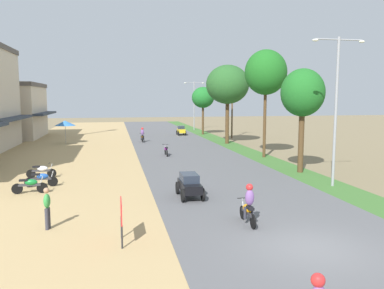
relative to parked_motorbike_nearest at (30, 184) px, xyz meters
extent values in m
plane|color=#7A6B4C|center=(10.77, -9.78, -0.55)|extent=(180.00, 180.00, 0.00)
cube|color=#565659|center=(10.77, -9.78, -0.51)|extent=(9.00, 140.00, 0.08)
cube|color=#2D3847|center=(-5.11, 18.68, 2.52)|extent=(1.20, 11.58, 0.25)
cube|color=beige|center=(-9.23, 31.03, 2.65)|extent=(8.81, 10.29, 6.40)
cube|color=#2D3847|center=(-4.23, 31.03, 2.52)|extent=(1.20, 10.29, 0.25)
cube|color=#59514C|center=(-9.23, 31.03, 6.10)|extent=(9.01, 10.49, 0.50)
cylinder|color=black|center=(0.59, 0.00, -0.21)|extent=(0.56, 0.06, 0.56)
cylinder|color=black|center=(-0.65, 0.00, -0.21)|extent=(0.56, 0.06, 0.56)
cube|color=#333338|center=(-0.03, 0.00, -0.03)|extent=(1.12, 0.12, 0.12)
ellipsoid|color=#14722D|center=(0.05, 0.00, 0.11)|extent=(0.64, 0.28, 0.32)
cube|color=black|center=(-0.31, 0.00, 0.23)|extent=(0.44, 0.20, 0.10)
cylinder|color=#A5A8AD|center=(0.53, 0.00, 0.06)|extent=(0.26, 0.05, 0.68)
cylinder|color=black|center=(0.47, 0.00, 0.43)|extent=(0.04, 0.54, 0.04)
cylinder|color=black|center=(0.90, 1.52, -0.21)|extent=(0.56, 0.06, 0.56)
cylinder|color=black|center=(-0.34, 1.52, -0.21)|extent=(0.56, 0.06, 0.56)
cube|color=#333338|center=(0.28, 1.52, -0.03)|extent=(1.12, 0.12, 0.12)
ellipsoid|color=#1E4CA5|center=(0.36, 1.52, 0.11)|extent=(0.64, 0.28, 0.32)
cube|color=black|center=(0.00, 1.52, 0.23)|extent=(0.44, 0.20, 0.10)
cylinder|color=#A5A8AD|center=(0.84, 1.52, 0.06)|extent=(0.26, 0.05, 0.68)
cylinder|color=black|center=(0.78, 1.52, 0.43)|extent=(0.04, 0.54, 0.04)
cylinder|color=black|center=(0.46, 4.09, -0.21)|extent=(0.56, 0.06, 0.56)
cylinder|color=black|center=(-0.78, 4.09, -0.21)|extent=(0.56, 0.06, 0.56)
cube|color=#333338|center=(-0.16, 4.09, -0.03)|extent=(1.12, 0.12, 0.12)
ellipsoid|color=silver|center=(-0.08, 4.09, 0.11)|extent=(0.64, 0.28, 0.32)
cube|color=black|center=(-0.44, 4.09, 0.23)|extent=(0.44, 0.20, 0.10)
cylinder|color=#A5A8AD|center=(0.40, 4.09, 0.06)|extent=(0.26, 0.05, 0.68)
cylinder|color=black|center=(0.34, 4.09, 0.43)|extent=(0.04, 0.54, 0.04)
cylinder|color=#262628|center=(4.58, -8.53, -0.09)|extent=(0.06, 0.06, 0.80)
cylinder|color=#262628|center=(4.58, -7.53, -0.09)|extent=(0.06, 0.06, 0.80)
cube|color=red|center=(4.58, -8.03, 0.66)|extent=(0.04, 1.30, 0.70)
cylinder|color=#99999E|center=(-0.91, 22.98, 0.56)|extent=(0.05, 0.05, 2.10)
cone|color=#3372BF|center=(-0.91, 22.98, 1.76)|extent=(2.20, 2.20, 0.55)
cylinder|color=#33333D|center=(1.85, -5.92, -0.08)|extent=(0.14, 0.14, 0.82)
cylinder|color=#33333D|center=(1.81, -6.09, -0.08)|extent=(0.14, 0.14, 0.82)
ellipsoid|color=#338C3F|center=(1.83, -6.01, 0.61)|extent=(0.30, 0.40, 0.56)
sphere|color=#9E7556|center=(1.83, -6.01, 1.02)|extent=(0.22, 0.22, 0.22)
cylinder|color=#4C351E|center=(16.65, 2.68, 1.74)|extent=(0.37, 0.37, 4.47)
ellipsoid|color=#1C6120|center=(16.65, 2.68, 4.85)|extent=(2.89, 2.89, 3.16)
cylinder|color=#4C351E|center=(16.76, 9.44, 2.54)|extent=(0.25, 0.25, 6.07)
ellipsoid|color=#1B5F1C|center=(16.76, 9.44, 6.60)|extent=(3.47, 3.47, 3.71)
cylinder|color=#4C351E|center=(16.50, 19.58, 2.15)|extent=(0.40, 0.40, 5.28)
ellipsoid|color=#255624|center=(16.50, 19.58, 5.94)|extent=(4.66, 4.66, 4.20)
cylinder|color=#4C351E|center=(16.30, 30.63, 1.64)|extent=(0.29, 0.29, 4.26)
ellipsoid|color=#1C6725|center=(16.30, 30.63, 4.55)|extent=(3.05, 3.05, 2.85)
cylinder|color=gray|center=(16.57, -1.46, 3.66)|extent=(0.16, 0.16, 8.31)
cylinder|color=gray|center=(15.87, -1.46, 7.67)|extent=(1.40, 0.08, 0.08)
ellipsoid|color=silver|center=(15.17, -1.46, 7.60)|extent=(0.36, 0.20, 0.14)
cylinder|color=gray|center=(17.27, -1.46, 7.67)|extent=(1.40, 0.08, 0.08)
ellipsoid|color=silver|center=(17.97, -1.46, 7.60)|extent=(0.36, 0.20, 0.14)
cylinder|color=gray|center=(16.57, 37.94, 3.24)|extent=(0.16, 0.16, 7.47)
cylinder|color=gray|center=(15.87, 37.94, 6.83)|extent=(1.40, 0.08, 0.08)
ellipsoid|color=silver|center=(15.17, 37.94, 6.76)|extent=(0.36, 0.20, 0.14)
cylinder|color=gray|center=(17.27, 37.94, 6.83)|extent=(1.40, 0.08, 0.08)
ellipsoid|color=silver|center=(17.97, 37.94, 6.76)|extent=(0.36, 0.20, 0.14)
cylinder|color=brown|center=(18.87, 25.50, 3.48)|extent=(0.20, 0.20, 8.06)
cube|color=#473323|center=(18.87, 25.50, 7.01)|extent=(1.80, 0.10, 0.10)
cube|color=black|center=(8.04, -2.48, 0.10)|extent=(0.88, 2.25, 0.44)
cube|color=#232B38|center=(8.04, -2.38, 0.52)|extent=(0.81, 1.30, 0.40)
cylinder|color=black|center=(7.55, -1.67, -0.15)|extent=(0.11, 0.64, 0.64)
cylinder|color=black|center=(8.54, -1.67, -0.15)|extent=(0.11, 0.64, 0.64)
cylinder|color=black|center=(7.55, -3.29, -0.15)|extent=(0.11, 0.64, 0.64)
cylinder|color=black|center=(8.54, -3.29, -0.15)|extent=(0.11, 0.64, 0.64)
cube|color=gold|center=(13.14, 29.85, 0.11)|extent=(0.84, 1.95, 0.50)
cube|color=#232B38|center=(13.14, 29.90, 0.56)|extent=(0.77, 1.10, 0.40)
cylinder|color=black|center=(13.61, 29.15, -0.17)|extent=(0.10, 0.60, 0.60)
cylinder|color=black|center=(12.67, 29.15, -0.17)|extent=(0.10, 0.60, 0.60)
cylinder|color=black|center=(13.61, 30.56, -0.17)|extent=(0.10, 0.60, 0.60)
cylinder|color=black|center=(12.67, 30.56, -0.17)|extent=(0.10, 0.60, 0.60)
sphere|color=red|center=(8.17, -14.74, 1.05)|extent=(0.28, 0.28, 0.28)
cylinder|color=black|center=(9.52, -6.34, -0.19)|extent=(0.06, 0.56, 0.56)
cylinder|color=black|center=(9.52, -7.58, -0.19)|extent=(0.06, 0.56, 0.56)
cube|color=#333338|center=(9.52, -6.96, -0.01)|extent=(0.12, 1.12, 0.12)
ellipsoid|color=orange|center=(9.52, -6.88, 0.13)|extent=(0.28, 0.64, 0.32)
cube|color=black|center=(9.52, -7.24, 0.25)|extent=(0.20, 0.44, 0.10)
cylinder|color=#A5A8AD|center=(9.52, -6.40, 0.08)|extent=(0.05, 0.26, 0.68)
cylinder|color=black|center=(9.52, -6.46, 0.45)|extent=(0.54, 0.04, 0.04)
ellipsoid|color=#724C8C|center=(9.52, -7.16, 0.65)|extent=(0.36, 0.28, 0.64)
sphere|color=red|center=(9.52, -7.12, 1.05)|extent=(0.28, 0.28, 0.28)
cylinder|color=#2D2D38|center=(9.38, -7.06, 0.01)|extent=(0.12, 0.12, 0.48)
cylinder|color=#2D2D38|center=(9.66, -7.06, 0.01)|extent=(0.12, 0.12, 0.48)
cylinder|color=black|center=(8.74, 12.48, -0.19)|extent=(0.06, 0.56, 0.56)
cylinder|color=black|center=(8.74, 11.24, -0.19)|extent=(0.06, 0.56, 0.56)
cube|color=#333338|center=(8.74, 11.86, -0.01)|extent=(0.12, 1.12, 0.12)
ellipsoid|color=#8C1E8C|center=(8.74, 11.94, 0.13)|extent=(0.28, 0.64, 0.32)
cube|color=black|center=(8.74, 11.58, 0.25)|extent=(0.20, 0.44, 0.10)
cylinder|color=#A5A8AD|center=(8.74, 12.42, 0.08)|extent=(0.05, 0.26, 0.68)
cylinder|color=black|center=(8.74, 12.36, 0.45)|extent=(0.54, 0.04, 0.04)
cylinder|color=black|center=(7.45, 23.35, -0.19)|extent=(0.06, 0.56, 0.56)
cylinder|color=black|center=(7.45, 22.11, -0.19)|extent=(0.06, 0.56, 0.56)
cube|color=#333338|center=(7.45, 22.73, -0.01)|extent=(0.12, 1.12, 0.12)
ellipsoid|color=orange|center=(7.45, 22.81, 0.13)|extent=(0.28, 0.64, 0.32)
cube|color=black|center=(7.45, 22.45, 0.25)|extent=(0.20, 0.44, 0.10)
cylinder|color=#A5A8AD|center=(7.45, 23.29, 0.08)|extent=(0.05, 0.26, 0.68)
cylinder|color=black|center=(7.45, 23.23, 0.45)|extent=(0.54, 0.04, 0.04)
ellipsoid|color=#724C8C|center=(7.45, 22.53, 0.65)|extent=(0.36, 0.28, 0.64)
sphere|color=red|center=(7.45, 22.57, 1.05)|extent=(0.28, 0.28, 0.28)
cylinder|color=#2D2D38|center=(7.31, 22.63, 0.01)|extent=(0.12, 0.12, 0.48)
cylinder|color=#2D2D38|center=(7.59, 22.63, 0.01)|extent=(0.12, 0.12, 0.48)
camera|label=1|loc=(4.44, -21.14, 4.51)|focal=36.20mm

